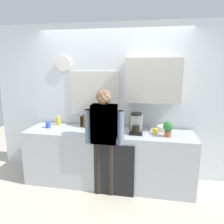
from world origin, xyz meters
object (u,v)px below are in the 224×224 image
object	(u,v)px
cup_yellow_cup	(155,131)
bottle_olive_oil	(131,122)
bottle_dark_sauce	(82,121)
bottle_amber_beer	(85,121)
dish_soap	(59,121)
bottle_red_vinegar	(102,129)
coffee_maker	(136,124)
person_guest	(104,134)
cup_blue_mug	(48,125)
potted_plant	(168,128)
mixing_bowl	(164,128)
person_at_sink	(104,134)
cup_white_mug	(110,133)

from	to	relation	value
cup_yellow_cup	bottle_olive_oil	bearing A→B (deg)	160.07
bottle_dark_sauce	bottle_amber_beer	world-z (taller)	bottle_amber_beer
bottle_olive_oil	dish_soap	xyz separation A→B (m)	(-1.27, 0.04, -0.05)
bottle_dark_sauce	bottle_red_vinegar	size ratio (longest dim) A/B	0.82
coffee_maker	person_guest	world-z (taller)	person_guest
bottle_olive_oil	bottle_red_vinegar	distance (m)	0.55
bottle_olive_oil	dish_soap	distance (m)	1.27
bottle_dark_sauce	cup_blue_mug	bearing A→B (deg)	-161.21
potted_plant	person_guest	distance (m)	0.94
bottle_red_vinegar	potted_plant	world-z (taller)	potted_plant
cup_yellow_cup	mixing_bowl	xyz separation A→B (m)	(0.13, 0.17, -0.00)
mixing_bowl	bottle_olive_oil	bearing A→B (deg)	-176.81
bottle_dark_sauce	person_guest	distance (m)	0.72
bottle_red_vinegar	person_at_sink	distance (m)	0.12
bottle_amber_beer	cup_white_mug	xyz separation A→B (m)	(0.49, -0.35, -0.07)
dish_soap	bottle_amber_beer	bearing A→B (deg)	-6.71
cup_white_mug	cup_blue_mug	bearing A→B (deg)	168.44
bottle_amber_beer	cup_blue_mug	world-z (taller)	bottle_amber_beer
potted_plant	dish_soap	bearing A→B (deg)	171.09
dish_soap	bottle_red_vinegar	bearing A→B (deg)	-25.76
cup_blue_mug	mixing_bowl	world-z (taller)	cup_blue_mug
bottle_red_vinegar	cup_yellow_cup	size ratio (longest dim) A/B	2.59
bottle_olive_oil	person_guest	bearing A→B (deg)	-125.59
potted_plant	bottle_olive_oil	bearing A→B (deg)	156.21
coffee_maker	person_at_sink	world-z (taller)	person_at_sink
bottle_amber_beer	person_guest	xyz separation A→B (m)	(0.43, -0.45, -0.06)
bottle_red_vinegar	person_guest	distance (m)	0.12
cup_blue_mug	cup_white_mug	xyz separation A→B (m)	(1.09, -0.22, -0.00)
mixing_bowl	cup_blue_mug	bearing A→B (deg)	-174.68
bottle_olive_oil	bottle_red_vinegar	bearing A→B (deg)	-135.55
bottle_dark_sauce	bottle_red_vinegar	bearing A→B (deg)	-42.49
bottle_red_vinegar	bottle_amber_beer	xyz separation A→B (m)	(-0.38, 0.36, 0.01)
bottle_amber_beer	mixing_bowl	bearing A→B (deg)	2.21
cup_blue_mug	bottle_amber_beer	bearing A→B (deg)	11.95
cup_white_mug	potted_plant	size ratio (longest dim) A/B	0.41
bottle_amber_beer	bottle_olive_oil	bearing A→B (deg)	1.56
cup_white_mug	person_guest	world-z (taller)	person_guest
bottle_olive_oil	bottle_amber_beer	bearing A→B (deg)	-178.44
bottle_olive_oil	bottle_amber_beer	world-z (taller)	bottle_olive_oil
bottle_red_vinegar	cup_yellow_cup	xyz separation A→B (m)	(0.78, 0.24, -0.07)
cup_yellow_cup	mixing_bowl	bearing A→B (deg)	52.33
cup_blue_mug	person_guest	size ratio (longest dim) A/B	0.06
bottle_olive_oil	coffee_maker	bearing A→B (deg)	-61.03
bottle_olive_oil	mixing_bowl	distance (m)	0.53
person_at_sink	person_guest	xyz separation A→B (m)	(0.00, 0.00, 0.00)
bottle_dark_sauce	cup_white_mug	size ratio (longest dim) A/B	1.89
bottle_red_vinegar	coffee_maker	bearing A→B (deg)	23.05
bottle_amber_beer	mixing_bowl	size ratio (longest dim) A/B	1.05
coffee_maker	dish_soap	size ratio (longest dim) A/B	1.83
cup_blue_mug	mixing_bowl	bearing A→B (deg)	5.32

